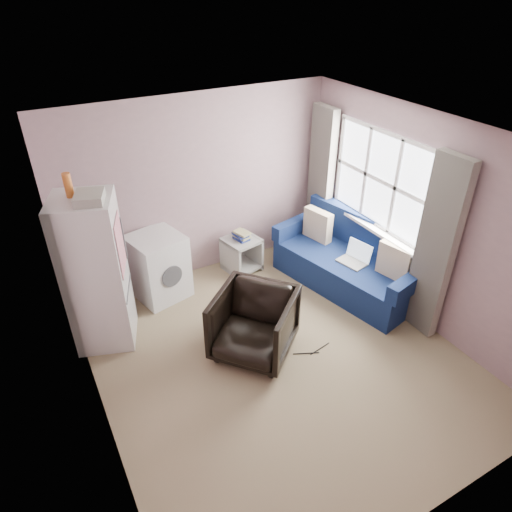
{
  "coord_description": "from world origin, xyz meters",
  "views": [
    {
      "loc": [
        -2.04,
        -3.19,
        3.72
      ],
      "look_at": [
        0.05,
        0.6,
        1.0
      ],
      "focal_mm": 32.0,
      "sensor_mm": 36.0,
      "label": 1
    }
  ],
  "objects_px": {
    "fridge": "(96,273)",
    "side_table": "(242,252)",
    "sofa": "(352,262)",
    "washing_machine": "(158,265)",
    "armchair": "(254,322)"
  },
  "relations": [
    {
      "from": "fridge",
      "to": "side_table",
      "type": "relative_size",
      "value": 3.31
    },
    {
      "from": "fridge",
      "to": "side_table",
      "type": "height_order",
      "value": "fridge"
    },
    {
      "from": "fridge",
      "to": "side_table",
      "type": "distance_m",
      "value": 2.21
    },
    {
      "from": "side_table",
      "to": "sofa",
      "type": "xyz_separation_m",
      "value": [
        1.16,
        -1.03,
        0.05
      ]
    },
    {
      "from": "sofa",
      "to": "washing_machine",
      "type": "bearing_deg",
      "value": 144.39
    },
    {
      "from": "washing_machine",
      "to": "armchair",
      "type": "bearing_deg",
      "value": -83.45
    },
    {
      "from": "fridge",
      "to": "sofa",
      "type": "bearing_deg",
      "value": 10.33
    },
    {
      "from": "fridge",
      "to": "side_table",
      "type": "xyz_separation_m",
      "value": [
        2.06,
        0.53,
        -0.63
      ]
    },
    {
      "from": "washing_machine",
      "to": "side_table",
      "type": "height_order",
      "value": "washing_machine"
    },
    {
      "from": "washing_machine",
      "to": "side_table",
      "type": "relative_size",
      "value": 1.42
    },
    {
      "from": "armchair",
      "to": "fridge",
      "type": "xyz_separation_m",
      "value": [
        -1.4,
        1.04,
        0.49
      ]
    },
    {
      "from": "side_table",
      "to": "sofa",
      "type": "height_order",
      "value": "sofa"
    },
    {
      "from": "fridge",
      "to": "side_table",
      "type": "bearing_deg",
      "value": 33.6
    },
    {
      "from": "fridge",
      "to": "washing_machine",
      "type": "relative_size",
      "value": 2.33
    },
    {
      "from": "armchair",
      "to": "sofa",
      "type": "relative_size",
      "value": 0.38
    }
  ]
}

